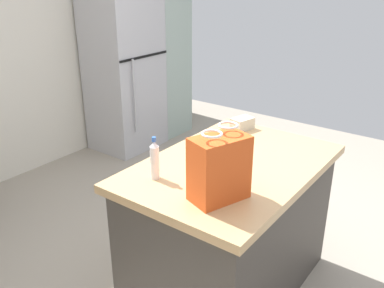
# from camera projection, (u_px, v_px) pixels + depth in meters

# --- Properties ---
(ground) EXTENTS (6.46, 6.46, 0.00)m
(ground) POSITION_uv_depth(u_px,v_px,m) (212.00, 262.00, 3.06)
(ground) COLOR #9E9384
(kitchen_island) EXTENTS (1.36, 0.91, 0.91)m
(kitchen_island) POSITION_uv_depth(u_px,v_px,m) (229.00, 227.00, 2.67)
(kitchen_island) COLOR #423D38
(kitchen_island) RESTS_ON ground
(refrigerator) EXTENTS (0.75, 0.67, 1.79)m
(refrigerator) POSITION_uv_depth(u_px,v_px,m) (125.00, 72.00, 4.76)
(refrigerator) COLOR #B7B7BC
(refrigerator) RESTS_ON ground
(tall_cabinet) EXTENTS (0.50, 0.60, 2.25)m
(tall_cabinet) POSITION_uv_depth(u_px,v_px,m) (161.00, 45.00, 5.15)
(tall_cabinet) COLOR #9EB2A8
(tall_cabinet) RESTS_ON ground
(shopping_bag) EXTENTS (0.32, 0.25, 0.38)m
(shopping_bag) POSITION_uv_depth(u_px,v_px,m) (219.00, 168.00, 2.05)
(shopping_bag) COLOR #DB511E
(shopping_bag) RESTS_ON kitchen_island
(small_box) EXTENTS (0.18, 0.14, 0.09)m
(small_box) POSITION_uv_depth(u_px,v_px,m) (242.00, 124.00, 3.01)
(small_box) COLOR beige
(small_box) RESTS_ON kitchen_island
(bottle) EXTENTS (0.05, 0.05, 0.25)m
(bottle) POSITION_uv_depth(u_px,v_px,m) (155.00, 160.00, 2.28)
(bottle) COLOR white
(bottle) RESTS_ON kitchen_island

